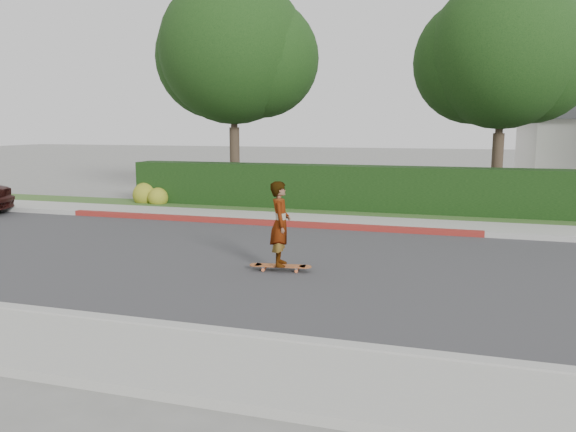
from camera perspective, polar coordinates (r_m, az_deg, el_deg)
name	(u,v)px	position (r m, az deg, el deg)	size (l,w,h in m)	color
ground	(437,276)	(10.86, 14.86, -5.88)	(120.00, 120.00, 0.00)	slate
road	(437,275)	(10.86, 14.86, -5.86)	(60.00, 8.00, 0.01)	#2D2D30
curb_near	(423,358)	(6.95, 13.53, -13.87)	(60.00, 0.20, 0.15)	#9E9E99
sidewalk_near	(417,394)	(6.14, 12.99, -17.23)	(60.00, 1.60, 0.12)	gray
curb_far	(443,232)	(14.85, 15.48, -1.59)	(60.00, 0.20, 0.15)	#9E9E99
curb_red_section	(259,222)	(15.76, -2.99, -0.65)	(12.00, 0.21, 0.15)	maroon
sidewalk_far	(444,227)	(15.74, 15.57, -1.06)	(60.00, 1.60, 0.12)	gray
planting_strip	(445,218)	(17.32, 15.71, -0.18)	(60.00, 1.60, 0.10)	#2D4C1E
hedge	(350,189)	(18.11, 6.32, 2.74)	(15.00, 1.00, 1.50)	black
flowering_shrub	(150,196)	(20.23, -13.88, 2.01)	(1.40, 1.00, 0.90)	#2D4C19
tree_left	(235,54)	(20.86, -5.43, 16.03)	(5.99, 5.21, 8.00)	#33261C
tree_center	(503,58)	(19.84, 20.96, 14.79)	(5.66, 4.84, 7.44)	#33261C
skateboard	(280,266)	(10.77, -0.78, -5.11)	(1.22, 0.40, 0.11)	#CC6338
skateboarder	(280,224)	(10.60, -0.79, -0.80)	(0.59, 0.39, 1.61)	white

